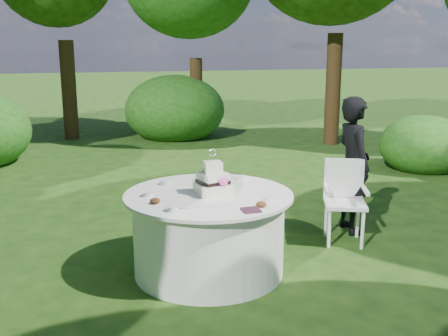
{
  "coord_description": "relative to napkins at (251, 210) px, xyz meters",
  "views": [
    {
      "loc": [
        -1.23,
        -4.47,
        2.09
      ],
      "look_at": [
        0.15,
        0.0,
        1.0
      ],
      "focal_mm": 42.0,
      "sensor_mm": 36.0,
      "label": 1
    }
  ],
  "objects": [
    {
      "name": "ground",
      "position": [
        -0.19,
        0.61,
        -0.78
      ],
      "size": [
        80.0,
        80.0,
        0.0
      ],
      "primitive_type": "plane",
      "color": "#18390F",
      "rests_on": "ground"
    },
    {
      "name": "napkins",
      "position": [
        0.0,
        0.0,
        0.0
      ],
      "size": [
        0.14,
        0.14,
        0.02
      ],
      "primitive_type": "cube",
      "color": "#451D35",
      "rests_on": "table"
    },
    {
      "name": "feather_plume",
      "position": [
        -0.34,
        0.24,
        -0.0
      ],
      "size": [
        0.48,
        0.07,
        0.01
      ],
      "primitive_type": "ellipsoid",
      "color": "white",
      "rests_on": "table"
    },
    {
      "name": "guest",
      "position": [
        1.68,
        1.23,
        -0.0
      ],
      "size": [
        0.42,
        0.6,
        1.56
      ],
      "primitive_type": "imported",
      "rotation": [
        0.0,
        0.0,
        1.49
      ],
      "color": "black",
      "rests_on": "ground"
    },
    {
      "name": "table",
      "position": [
        -0.19,
        0.61,
        -0.39
      ],
      "size": [
        1.56,
        1.56,
        0.77
      ],
      "color": "white",
      "rests_on": "ground"
    },
    {
      "name": "cake",
      "position": [
        -0.15,
        0.6,
        0.1
      ],
      "size": [
        0.31,
        0.31,
        0.42
      ],
      "color": "silver",
      "rests_on": "table"
    },
    {
      "name": "chair",
      "position": [
        1.44,
        0.98,
        -0.26
      ],
      "size": [
        0.56,
        0.56,
        0.89
      ],
      "color": "silver",
      "rests_on": "ground"
    },
    {
      "name": "votives",
      "position": [
        -0.26,
        0.64,
        0.01
      ],
      "size": [
        1.12,
        0.96,
        0.04
      ],
      "color": "white",
      "rests_on": "table"
    },
    {
      "name": "petal_cups",
      "position": [
        -0.3,
        0.26,
        0.02
      ],
      "size": [
        0.93,
        0.46,
        0.05
      ],
      "color": "#562D16",
      "rests_on": "table"
    }
  ]
}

